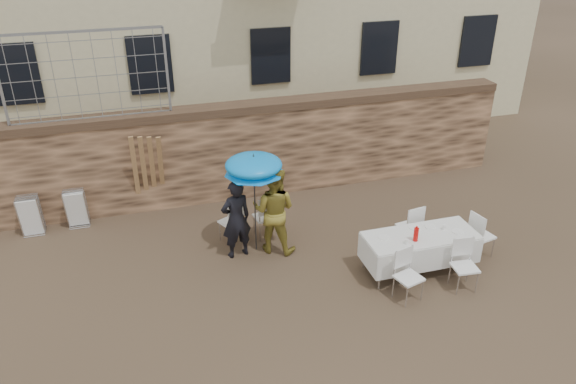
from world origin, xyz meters
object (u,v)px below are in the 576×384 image
object	(u,v)px
table_chair_front_left	(409,277)
chair_stack_right	(77,206)
table_chair_back	(409,225)
banquet_table	(421,237)
chair_stack_left	(31,212)
man_suit	(236,219)
soda_bottle	(416,234)
umbrella	(254,168)
table_chair_side	(482,234)
couple_chair_left	(231,220)
table_chair_front_right	(465,266)
couple_chair_right	(265,216)
woman_dress	(274,210)

from	to	relation	value
table_chair_front_left	chair_stack_right	size ratio (longest dim) A/B	1.04
table_chair_front_left	table_chair_back	bearing A→B (deg)	47.14
table_chair_back	banquet_table	bearing A→B (deg)	66.95
chair_stack_left	table_chair_back	bearing A→B (deg)	-20.52
man_suit	soda_bottle	distance (m)	3.37
umbrella	table_chair_side	bearing A→B (deg)	-19.10
chair_stack_left	couple_chair_left	bearing A→B (deg)	-21.37
table_chair_front_right	table_chair_side	distance (m)	1.24
man_suit	chair_stack_right	size ratio (longest dim) A/B	1.78
table_chair_side	table_chair_front_left	bearing A→B (deg)	100.86
couple_chair_left	banquet_table	size ratio (longest dim) A/B	0.46
soda_bottle	chair_stack_right	world-z (taller)	soda_bottle
table_chair_side	chair_stack_left	size ratio (longest dim) A/B	1.04
man_suit	table_chair_back	world-z (taller)	man_suit
man_suit	table_chair_back	xyz separation A→B (m)	(3.37, -0.65, -0.34)
couple_chair_left	couple_chair_right	world-z (taller)	same
banquet_table	soda_bottle	size ratio (longest dim) A/B	8.08
soda_bottle	chair_stack_right	size ratio (longest dim) A/B	0.28
banquet_table	chair_stack_right	distance (m)	7.16
chair_stack_right	soda_bottle	bearing A→B (deg)	-31.51
soda_bottle	couple_chair_left	bearing A→B (deg)	144.19
couple_chair_left	table_chair_front_left	world-z (taller)	same
table_chair_side	chair_stack_left	distance (m)	9.19
umbrella	table_chair_front_right	size ratio (longest dim) A/B	2.00
couple_chair_left	chair_stack_right	distance (m)	3.41
man_suit	table_chair_front_right	xyz separation A→B (m)	(3.67, -2.20, -0.34)
man_suit	soda_bottle	world-z (taller)	man_suit
chair_stack_right	woman_dress	bearing A→B (deg)	-28.89
couple_chair_left	table_chair_front_right	distance (m)	4.59
umbrella	woman_dress	bearing A→B (deg)	-15.95
umbrella	table_chair_back	distance (m)	3.34
woman_dress	chair_stack_right	bearing A→B (deg)	1.56
banquet_table	table_chair_side	size ratio (longest dim) A/B	2.19
table_chair_front_right	chair_stack_left	bearing A→B (deg)	155.93
couple_chair_right	soda_bottle	distance (m)	3.15
soda_bottle	umbrella	bearing A→B (deg)	146.62
banquet_table	chair_stack_right	size ratio (longest dim) A/B	2.28
umbrella	chair_stack_left	distance (m)	4.96
couple_chair_left	chair_stack_right	size ratio (longest dim) A/B	1.04
soda_bottle	table_chair_back	world-z (taller)	soda_bottle
couple_chair_left	table_chair_front_right	xyz separation A→B (m)	(3.67, -2.75, 0.00)
woman_dress	table_chair_front_left	size ratio (longest dim) A/B	1.87
couple_chair_left	couple_chair_right	distance (m)	0.70
couple_chair_left	woman_dress	bearing A→B (deg)	116.95
umbrella	banquet_table	size ratio (longest dim) A/B	0.91
table_chair_front_left	chair_stack_right	xyz separation A→B (m)	(-5.62, 4.29, -0.02)
couple_chair_left	banquet_table	xyz separation A→B (m)	(3.17, -2.00, 0.25)
table_chair_front_right	table_chair_back	xyz separation A→B (m)	(-0.30, 1.55, 0.00)
umbrella	table_chair_front_left	xyz separation A→B (m)	(2.17, -2.30, -1.32)
couple_chair_right	chair_stack_left	world-z (taller)	couple_chair_right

